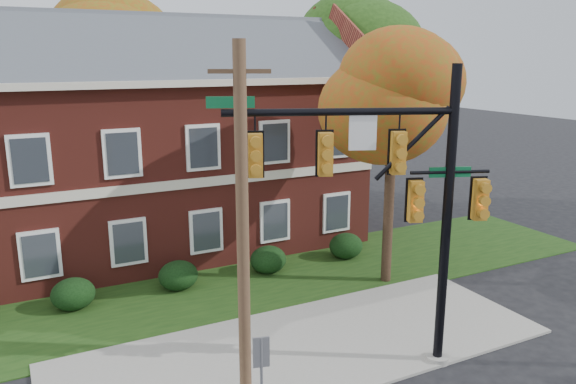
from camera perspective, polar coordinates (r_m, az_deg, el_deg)
name	(u,v)px	position (r m, az deg, el deg)	size (l,w,h in m)	color
ground	(324,366)	(15.69, 3.65, -17.20)	(120.00, 120.00, 0.00)	black
sidewalk	(306,348)	(16.42, 1.81, -15.52)	(14.00, 5.00, 0.08)	gray
grass_strip	(239,286)	(20.51, -5.02, -9.46)	(30.00, 6.00, 0.04)	#193811
apartment_building	(137,132)	(24.21, -15.06, 5.90)	(18.80, 8.80, 9.74)	maroon
hedge_left	(73,294)	(19.78, -21.00, -9.65)	(1.40, 1.26, 1.05)	black
hedge_center	(178,275)	(20.35, -11.09, -8.32)	(1.40, 1.26, 1.05)	black
hedge_right	(268,260)	(21.47, -2.03, -6.88)	(1.40, 1.26, 1.05)	black
hedge_far_right	(346,246)	(23.08, 5.91, -5.47)	(1.40, 1.26, 1.05)	black
tree_near_right	(401,98)	(19.70, 11.43, 9.36)	(4.50, 4.25, 8.58)	black
tree_right_rear	(356,55)	(29.30, 6.92, 13.66)	(6.30, 5.95, 10.62)	black
tree_far_rear	(126,41)	(31.98, -16.18, 14.52)	(6.84, 6.46, 11.52)	black
traffic_signal	(394,187)	(14.13, 10.72, 0.51)	(6.66, 2.69, 7.88)	gray
utility_pole	(243,233)	(12.41, -4.62, -4.16)	(1.22, 0.63, 8.39)	brown
sign_post	(261,371)	(12.29, -2.72, -17.72)	(0.35, 0.13, 2.42)	slate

